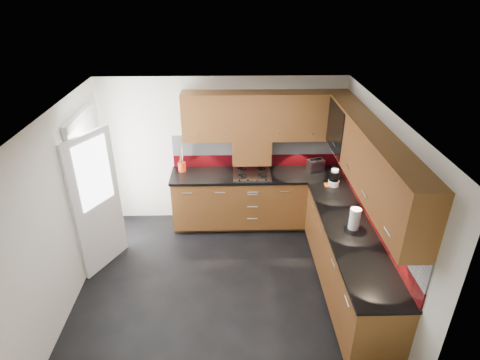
{
  "coord_description": "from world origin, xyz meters",
  "views": [
    {
      "loc": [
        0.12,
        -4.12,
        3.77
      ],
      "look_at": [
        0.24,
        0.65,
        1.27
      ],
      "focal_mm": 30.0,
      "sensor_mm": 36.0,
      "label": 1
    }
  ],
  "objects_px": {
    "utensil_pot": "(182,166)",
    "toaster": "(316,165)",
    "gas_hob": "(252,174)",
    "food_processor": "(334,178)"
  },
  "relations": [
    {
      "from": "utensil_pot",
      "to": "toaster",
      "type": "xyz_separation_m",
      "value": [
        2.12,
        -0.02,
        -0.01
      ]
    },
    {
      "from": "gas_hob",
      "to": "food_processor",
      "type": "relative_size",
      "value": 2.18
    },
    {
      "from": "toaster",
      "to": "food_processor",
      "type": "xyz_separation_m",
      "value": [
        0.17,
        -0.53,
        0.03
      ]
    },
    {
      "from": "utensil_pot",
      "to": "toaster",
      "type": "distance_m",
      "value": 2.12
    },
    {
      "from": "gas_hob",
      "to": "food_processor",
      "type": "height_order",
      "value": "food_processor"
    },
    {
      "from": "gas_hob",
      "to": "toaster",
      "type": "distance_m",
      "value": 1.03
    },
    {
      "from": "gas_hob",
      "to": "utensil_pot",
      "type": "bearing_deg",
      "value": 172.02
    },
    {
      "from": "gas_hob",
      "to": "utensil_pot",
      "type": "xyz_separation_m",
      "value": [
        -1.1,
        0.15,
        0.08
      ]
    },
    {
      "from": "gas_hob",
      "to": "utensil_pot",
      "type": "relative_size",
      "value": 1.36
    },
    {
      "from": "food_processor",
      "to": "gas_hob",
      "type": "bearing_deg",
      "value": 161.94
    }
  ]
}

